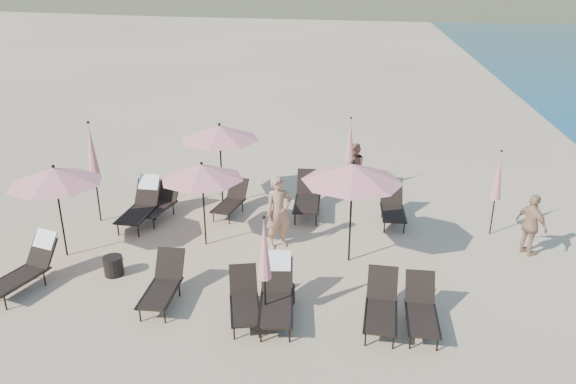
# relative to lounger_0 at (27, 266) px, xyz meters

# --- Properties ---
(ground) EXTENTS (800.00, 800.00, 0.00)m
(ground) POSITION_rel_lounger_0_xyz_m (5.60, 0.15, -0.52)
(ground) COLOR #D6BA8C
(ground) RESTS_ON ground
(lounger_0) EXTENTS (1.07, 1.84, 1.08)m
(lounger_0) POSITION_rel_lounger_0_xyz_m (0.00, 0.00, 0.00)
(lounger_0) COLOR black
(lounger_0) RESTS_ON ground
(lounger_1) EXTENTS (0.66, 1.62, 0.92)m
(lounger_1) POSITION_rel_lounger_0_xyz_m (3.13, -0.18, -0.09)
(lounger_1) COLOR black
(lounger_1) RESTS_ON ground
(lounger_2) EXTENTS (0.94, 1.60, 0.87)m
(lounger_2) POSITION_rel_lounger_0_xyz_m (4.92, -0.52, -0.11)
(lounger_2) COLOR black
(lounger_2) RESTS_ON ground
(lounger_3) EXTENTS (0.86, 1.84, 1.10)m
(lounger_3) POSITION_rel_lounger_0_xyz_m (5.54, -0.34, 0.01)
(lounger_3) COLOR black
(lounger_3) RESTS_ON ground
(lounger_4) EXTENTS (0.68, 1.64, 0.93)m
(lounger_4) POSITION_rel_lounger_0_xyz_m (7.61, -0.38, -0.08)
(lounger_4) COLOR black
(lounger_4) RESTS_ON ground
(lounger_5) EXTENTS (0.60, 1.55, 0.89)m
(lounger_5) POSITION_rel_lounger_0_xyz_m (8.38, -0.37, -0.10)
(lounger_5) COLOR black
(lounger_5) RESTS_ON ground
(lounger_6) EXTENTS (0.74, 1.87, 1.15)m
(lounger_6) POSITION_rel_lounger_0_xyz_m (1.16, 3.65, 0.03)
(lounger_6) COLOR black
(lounger_6) RESTS_ON ground
(lounger_7) EXTENTS (0.95, 1.75, 0.95)m
(lounger_7) POSITION_rel_lounger_0_xyz_m (1.54, 4.02, -0.07)
(lounger_7) COLOR black
(lounger_7) RESTS_ON ground
(lounger_8) EXTENTS (0.85, 1.59, 0.87)m
(lounger_8) POSITION_rel_lounger_0_xyz_m (3.47, 4.54, -0.11)
(lounger_8) COLOR black
(lounger_8) RESTS_ON ground
(lounger_9) EXTENTS (0.78, 1.88, 1.07)m
(lounger_9) POSITION_rel_lounger_0_xyz_m (5.62, 4.88, -0.02)
(lounger_9) COLOR black
(lounger_9) RESTS_ON ground
(lounger_10) EXTENTS (0.70, 1.68, 0.95)m
(lounger_10) POSITION_rel_lounger_0_xyz_m (8.00, 4.62, -0.07)
(lounger_10) COLOR black
(lounger_10) RESTS_ON ground
(umbrella_open_0) EXTENTS (2.17, 2.17, 2.34)m
(umbrella_open_0) POSITION_rel_lounger_0_xyz_m (0.05, 1.49, 1.55)
(umbrella_open_0) COLOR black
(umbrella_open_0) RESTS_ON ground
(umbrella_open_1) EXTENTS (2.05, 2.05, 2.21)m
(umbrella_open_1) POSITION_rel_lounger_0_xyz_m (3.26, 2.54, 1.44)
(umbrella_open_1) COLOR black
(umbrella_open_1) RESTS_ON ground
(umbrella_open_2) EXTENTS (2.35, 2.35, 2.53)m
(umbrella_open_2) POSITION_rel_lounger_0_xyz_m (6.90, 2.17, 1.72)
(umbrella_open_2) COLOR black
(umbrella_open_2) RESTS_ON ground
(umbrella_open_3) EXTENTS (2.30, 2.30, 2.48)m
(umbrella_open_3) POSITION_rel_lounger_0_xyz_m (3.03, 5.23, 1.67)
(umbrella_open_3) COLOR black
(umbrella_open_3) RESTS_ON ground
(umbrella_closed_0) EXTENTS (0.27, 0.27, 2.29)m
(umbrella_closed_0) POSITION_rel_lounger_0_xyz_m (5.36, -0.60, 1.07)
(umbrella_closed_0) COLOR black
(umbrella_closed_0) RESTS_ON ground
(umbrella_closed_1) EXTENTS (0.27, 0.27, 2.33)m
(umbrella_closed_1) POSITION_rel_lounger_0_xyz_m (10.55, 4.15, 1.10)
(umbrella_closed_1) COLOR black
(umbrella_closed_1) RESTS_ON ground
(umbrella_closed_2) EXTENTS (0.33, 0.33, 2.85)m
(umbrella_closed_2) POSITION_rel_lounger_0_xyz_m (-0.04, 3.55, 1.46)
(umbrella_closed_2) COLOR black
(umbrella_closed_2) RESTS_ON ground
(umbrella_closed_3) EXTENTS (0.29, 0.29, 2.45)m
(umbrella_closed_3) POSITION_rel_lounger_0_xyz_m (6.72, 6.55, 1.19)
(umbrella_closed_3) COLOR black
(umbrella_closed_3) RESTS_ON ground
(side_table_0) EXTENTS (0.44, 0.44, 0.45)m
(side_table_0) POSITION_rel_lounger_0_xyz_m (1.60, 0.75, -0.29)
(side_table_0) COLOR black
(side_table_0) RESTS_ON ground
(side_table_1) EXTENTS (0.41, 0.41, 0.41)m
(side_table_1) POSITION_rel_lounger_0_xyz_m (5.65, 0.13, -0.31)
(side_table_1) COLOR black
(side_table_1) RESTS_ON ground
(beachgoer_a) EXTENTS (0.81, 0.75, 1.87)m
(beachgoer_a) POSITION_rel_lounger_0_xyz_m (5.12, 2.68, 0.41)
(beachgoer_a) COLOR tan
(beachgoer_a) RESTS_ON ground
(beachgoer_b) EXTENTS (0.63, 0.78, 1.53)m
(beachgoer_b) POSITION_rel_lounger_0_xyz_m (6.87, 6.87, 0.25)
(beachgoer_b) COLOR #AD7059
(beachgoer_b) RESTS_ON ground
(beachgoer_c) EXTENTS (0.82, 0.97, 1.56)m
(beachgoer_c) POSITION_rel_lounger_0_xyz_m (11.22, 3.09, 0.26)
(beachgoer_c) COLOR tan
(beachgoer_c) RESTS_ON ground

